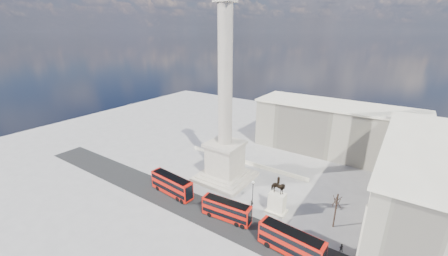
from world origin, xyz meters
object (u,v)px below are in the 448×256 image
red_bus_a (172,185)px  nelsons_column (225,135)px  red_bus_b (227,210)px  victorian_lamp (253,191)px  equestrian_statue (277,200)px  red_bus_c (291,242)px  pedestrian_crossing (252,203)px  pedestrian_walking (296,233)px  pedestrian_standing (341,248)px

red_bus_a → nelsons_column: bearing=69.8°
red_bus_b → victorian_lamp: victorian_lamp is taller
red_bus_b → equestrian_statue: bearing=41.8°
red_bus_b → red_bus_c: (15.11, -1.65, 0.24)m
nelsons_column → red_bus_a: size_ratio=3.96×
red_bus_b → pedestrian_crossing: size_ratio=5.86×
pedestrian_crossing → red_bus_b: bearing=109.4°
nelsons_column → pedestrian_walking: 29.45m
equestrian_statue → pedestrian_crossing: bearing=-166.4°
red_bus_a → pedestrian_crossing: size_ratio=6.60×
red_bus_a → red_bus_c: red_bus_a is taller
victorian_lamp → pedestrian_walking: victorian_lamp is taller
red_bus_c → pedestrian_crossing: (-12.74, 8.71, -1.63)m
red_bus_b → pedestrian_crossing: 7.56m
equestrian_statue → pedestrian_standing: 15.53m
red_bus_b → red_bus_c: 15.20m
red_bus_b → red_bus_c: size_ratio=0.91×
red_bus_b → pedestrian_standing: bearing=5.5°
red_bus_a → pedestrian_standing: 39.54m
victorian_lamp → pedestrian_standing: bearing=-10.3°
nelsons_column → equestrian_statue: nelsons_column is taller
nelsons_column → red_bus_b: nelsons_column is taller
red_bus_a → pedestrian_walking: 31.15m
red_bus_c → pedestrian_standing: size_ratio=7.27×
victorian_lamp → pedestrian_crossing: size_ratio=3.26×
nelsons_column → pedestrian_standing: size_ratio=29.45×
red_bus_a → victorian_lamp: victorian_lamp is taller
pedestrian_walking → pedestrian_crossing: 12.54m
victorian_lamp → equestrian_statue: equestrian_statue is taller
red_bus_b → nelsons_column: bearing=120.2°
nelsons_column → victorian_lamp: (12.14, -6.49, -9.26)m
nelsons_column → red_bus_a: nelsons_column is taller
red_bus_b → victorian_lamp: (2.00, 7.91, 1.32)m
red_bus_b → pedestrian_walking: red_bus_b is taller
red_bus_b → red_bus_a: bearing=173.4°
nelsons_column → red_bus_b: 20.55m
red_bus_a → pedestrian_crossing: 20.20m
red_bus_b → equestrian_statue: 11.55m
equestrian_statue → pedestrian_walking: bearing=-38.8°
red_bus_a → pedestrian_walking: size_ratio=7.10×
equestrian_statue → victorian_lamp: bearing=-175.4°
pedestrian_standing → pedestrian_crossing: size_ratio=0.89×
victorian_lamp → pedestrian_walking: 13.46m
red_bus_c → equestrian_statue: 12.38m
nelsons_column → red_bus_a: (-6.53, -13.92, -10.28)m
victorian_lamp → pedestrian_crossing: 2.86m
victorian_lamp → pedestrian_crossing: victorian_lamp is taller
equestrian_statue → red_bus_c: bearing=-54.3°
pedestrian_standing → pedestrian_crossing: bearing=-20.4°
pedestrian_walking → nelsons_column: bearing=121.4°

